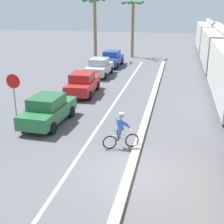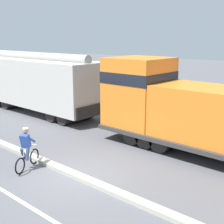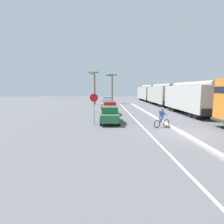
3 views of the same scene
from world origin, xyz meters
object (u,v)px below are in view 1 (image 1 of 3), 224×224
(parked_car_blue, at_px, (112,58))
(palm_tree_near, at_px, (133,16))
(hopper_car_middle, at_px, (219,49))
(parked_car_red, at_px, (83,83))
(parked_car_silver, at_px, (99,67))
(parked_car_green, at_px, (48,110))
(hopper_car_trailing, at_px, (209,37))
(cyclist, at_px, (121,132))
(stop_sign, at_px, (14,90))
(palm_tree_far, at_px, (95,17))

(parked_car_blue, xyz_separation_m, palm_tree_near, (1.18, 6.16, 4.03))
(hopper_car_middle, bearing_deg, parked_car_red, -133.41)
(parked_car_silver, bearing_deg, parked_car_green, -89.24)
(hopper_car_trailing, bearing_deg, palm_tree_near, -148.74)
(parked_car_blue, xyz_separation_m, cyclist, (4.43, -18.96, 0.00))
(hopper_car_trailing, xyz_separation_m, parked_car_red, (-10.44, -22.63, -1.26))
(stop_sign, bearing_deg, hopper_car_trailing, 67.65)
(hopper_car_middle, bearing_deg, parked_car_green, -121.78)
(hopper_car_trailing, bearing_deg, parked_car_blue, -131.70)
(hopper_car_middle, distance_m, stop_sign, 21.47)
(parked_car_silver, xyz_separation_m, palm_tree_near, (1.34, 10.88, 4.03))
(hopper_car_trailing, distance_m, parked_car_red, 24.96)
(parked_car_red, xyz_separation_m, stop_sign, (-1.63, -6.72, 1.21))
(parked_car_silver, distance_m, palm_tree_near, 11.68)
(hopper_car_middle, height_order, parked_car_blue, hopper_car_middle)
(hopper_car_middle, xyz_separation_m, stop_sign, (-12.07, -17.76, -0.05))
(palm_tree_far, bearing_deg, hopper_car_trailing, 33.82)
(cyclist, xyz_separation_m, stop_sign, (-5.93, 1.46, 1.21))
(parked_car_red, height_order, parked_car_silver, same)
(cyclist, bearing_deg, parked_car_green, 153.82)
(hopper_car_middle, relative_size, hopper_car_trailing, 1.00)
(parked_car_blue, bearing_deg, stop_sign, -94.92)
(hopper_car_trailing, xyz_separation_m, parked_car_blue, (-10.57, -11.86, -1.26))
(stop_sign, height_order, palm_tree_far, palm_tree_far)
(palm_tree_far, bearing_deg, parked_car_blue, -49.59)
(hopper_car_trailing, height_order, cyclist, hopper_car_trailing)
(cyclist, xyz_separation_m, palm_tree_near, (-3.25, 25.12, 4.03))
(parked_car_green, height_order, cyclist, cyclist)
(parked_car_green, distance_m, parked_car_silver, 12.07)
(parked_car_blue, bearing_deg, palm_tree_near, 79.12)
(palm_tree_near, relative_size, palm_tree_far, 0.97)
(parked_car_blue, height_order, stop_sign, stop_sign)
(parked_car_green, bearing_deg, palm_tree_near, 87.06)
(cyclist, relative_size, palm_tree_near, 0.26)
(hopper_car_trailing, relative_size, palm_tree_far, 1.54)
(parked_car_red, distance_m, cyclist, 9.24)
(cyclist, bearing_deg, parked_car_red, 117.74)
(cyclist, bearing_deg, palm_tree_near, 97.36)
(parked_car_red, height_order, palm_tree_far, palm_tree_far)
(parked_car_red, bearing_deg, hopper_car_middle, 46.59)
(palm_tree_near, bearing_deg, hopper_car_middle, -32.19)
(parked_car_blue, bearing_deg, hopper_car_middle, 1.40)
(parked_car_green, distance_m, palm_tree_near, 23.33)
(palm_tree_near, bearing_deg, parked_car_blue, -100.88)
(cyclist, relative_size, palm_tree_far, 0.25)
(parked_car_silver, height_order, stop_sign, stop_sign)
(parked_car_red, bearing_deg, hopper_car_trailing, 65.24)
(parked_car_silver, bearing_deg, cyclist, -72.17)
(parked_car_silver, bearing_deg, palm_tree_near, 82.99)
(parked_car_green, bearing_deg, hopper_car_middle, 58.22)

